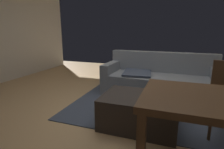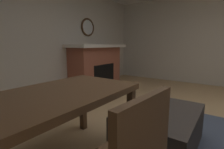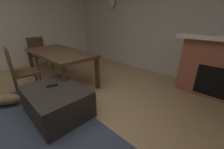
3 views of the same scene
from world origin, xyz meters
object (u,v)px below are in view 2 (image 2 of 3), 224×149
Objects in this scene: ottoman_coffee_table at (160,128)px; tv_remote at (155,112)px; fireplace at (96,65)px; dining_table at (34,107)px; round_wall_mirror at (88,27)px.

ottoman_coffee_table is 6.31× the size of tv_remote.
dining_table is at bearing 32.64° from fireplace.
ottoman_coffee_table is 0.54× the size of dining_table.
dining_table is (0.96, -0.61, 0.22)m from tv_remote.
tv_remote is at bearing -8.33° from ottoman_coffee_table.
tv_remote is at bearing 147.49° from dining_table.
round_wall_mirror reaches higher than ottoman_coffee_table.
tv_remote reaches higher than ottoman_coffee_table.
fireplace reaches higher than tv_remote.
ottoman_coffee_table is 1.33m from dining_table.
round_wall_mirror is (-0.00, -0.29, 1.04)m from fireplace.
fireplace is at bearing -114.34° from tv_remote.
round_wall_mirror reaches higher than tv_remote.
fireplace is 1.75× the size of ottoman_coffee_table.
round_wall_mirror is 3.56m from ottoman_coffee_table.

